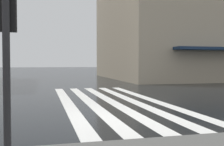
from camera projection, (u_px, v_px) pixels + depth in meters
The scene contains 4 objects.
ground_plane at pixel (121, 117), 8.93m from camera, with size 220.00×220.00×0.00m, color black.
zebra_crossing at pixel (110, 100), 12.95m from camera, with size 13.00×4.50×0.01m.
haussmann_block_corner at pixel (193, 4), 33.00m from camera, with size 18.89×20.18×18.10m.
traffic_signal_post at pixel (7, 30), 4.58m from camera, with size 0.44×0.30×3.00m.
Camera 1 is at (-8.52, 2.47, 1.77)m, focal length 44.00 mm.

